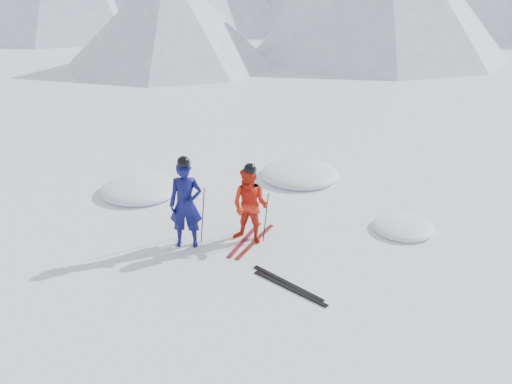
% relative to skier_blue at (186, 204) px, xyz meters
% --- Properties ---
extents(ground, '(160.00, 160.00, 0.00)m').
position_rel_skier_blue_xyz_m(ground, '(2.63, 0.33, -0.95)').
color(ground, white).
rests_on(ground, ground).
extents(skier_blue, '(0.81, 0.68, 1.89)m').
position_rel_skier_blue_xyz_m(skier_blue, '(0.00, 0.00, 0.00)').
color(skier_blue, '#0D0F4F').
rests_on(skier_blue, ground).
extents(skier_red, '(0.83, 0.66, 1.68)m').
position_rel_skier_blue_xyz_m(skier_red, '(1.16, 0.67, -0.11)').
color(skier_red, red).
rests_on(skier_red, ground).
extents(pole_blue_left, '(0.13, 0.09, 1.26)m').
position_rel_skier_blue_xyz_m(pole_blue_left, '(-0.30, 0.15, -0.32)').
color(pole_blue_left, black).
rests_on(pole_blue_left, ground).
extents(pole_blue_right, '(0.13, 0.07, 1.26)m').
position_rel_skier_blue_xyz_m(pole_blue_right, '(0.25, 0.25, -0.32)').
color(pole_blue_right, black).
rests_on(pole_blue_right, ground).
extents(pole_red_left, '(0.11, 0.09, 1.12)m').
position_rel_skier_blue_xyz_m(pole_red_left, '(0.86, 0.92, -0.39)').
color(pole_red_left, black).
rests_on(pole_red_left, ground).
extents(pole_red_right, '(0.11, 0.08, 1.12)m').
position_rel_skier_blue_xyz_m(pole_red_right, '(1.46, 0.82, -0.39)').
color(pole_red_right, black).
rests_on(pole_red_right, ground).
extents(ski_worn_left, '(0.11, 1.70, 0.03)m').
position_rel_skier_blue_xyz_m(ski_worn_left, '(1.04, 0.67, -0.93)').
color(ski_worn_left, black).
rests_on(ski_worn_left, ground).
extents(ski_worn_right, '(0.19, 1.70, 0.03)m').
position_rel_skier_blue_xyz_m(ski_worn_right, '(1.28, 0.67, -0.93)').
color(ski_worn_right, black).
rests_on(ski_worn_right, ground).
extents(ski_loose_a, '(1.61, 0.71, 0.03)m').
position_rel_skier_blue_xyz_m(ski_loose_a, '(2.47, -0.61, -0.93)').
color(ski_loose_a, black).
rests_on(ski_loose_a, ground).
extents(ski_loose_b, '(1.63, 0.66, 0.03)m').
position_rel_skier_blue_xyz_m(ski_loose_b, '(2.57, -0.76, -0.93)').
color(ski_loose_b, black).
rests_on(ski_loose_b, ground).
extents(snow_lumps, '(8.39, 4.73, 0.48)m').
position_rel_skier_blue_xyz_m(snow_lumps, '(-0.08, 3.28, -0.95)').
color(snow_lumps, white).
rests_on(snow_lumps, ground).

